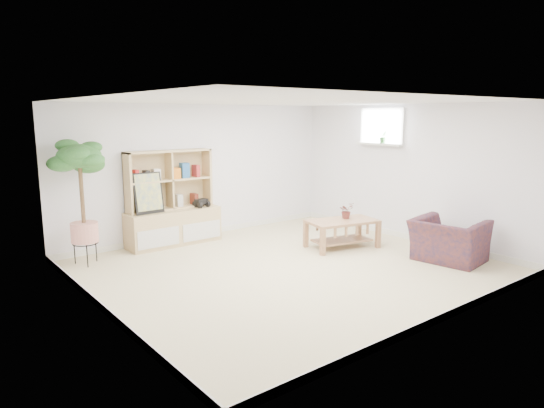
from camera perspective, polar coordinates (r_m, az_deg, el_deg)
floor at (r=7.21m, az=2.05°, el=-7.42°), size 5.50×5.00×0.01m
ceiling at (r=6.87m, az=2.19°, el=12.02°), size 5.50×5.00×0.01m
walls at (r=6.94m, az=2.12°, el=2.06°), size 5.51×5.01×2.40m
baseboard at (r=7.19m, az=2.06°, el=-7.04°), size 5.50×5.00×0.10m
window at (r=9.25m, az=12.81°, el=8.87°), size 0.10×0.98×0.68m
window_sill at (r=9.22m, az=12.49°, el=6.89°), size 0.14×1.00×0.04m
storage_unit at (r=8.46m, az=-11.62°, el=0.69°), size 1.62×0.55×1.62m
poster at (r=8.20m, az=-14.35°, el=1.24°), size 0.49×0.12×0.68m
toy_truck at (r=8.63m, az=-8.31°, el=0.18°), size 0.34×0.25×0.17m
coffee_table at (r=8.27m, az=8.22°, el=-3.48°), size 1.27×0.88×0.47m
table_plant at (r=8.33m, az=8.73°, el=-0.77°), size 0.25×0.22×0.27m
floor_tree at (r=7.64m, az=-21.40°, el=0.12°), size 0.87×0.87×1.87m
armchair at (r=7.87m, az=20.09°, el=-3.73°), size 1.01×1.12×0.74m
sill_plant at (r=9.16m, az=12.91°, el=7.71°), size 0.14×0.11×0.24m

